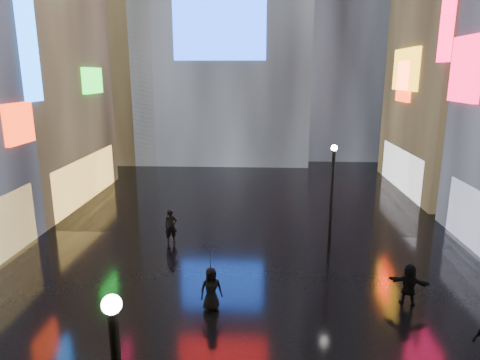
{
  "coord_description": "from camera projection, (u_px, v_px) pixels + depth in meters",
  "views": [
    {
      "loc": [
        0.67,
        -1.47,
        8.35
      ],
      "look_at": [
        0.0,
        12.0,
        5.0
      ],
      "focal_mm": 32.0,
      "sensor_mm": 36.0,
      "label": 1
    }
  ],
  "objects": [
    {
      "name": "pedestrian_5",
      "position": [
        409.0,
        285.0,
        15.76
      ],
      "size": [
        1.56,
        0.9,
        1.6
      ],
      "primitive_type": "imported",
      "rotation": [
        0.0,
        0.0,
        2.83
      ],
      "color": "black",
      "rests_on": "ground"
    },
    {
      "name": "lamp_far",
      "position": [
        332.0,
        192.0,
        20.17
      ],
      "size": [
        0.3,
        0.3,
        5.2
      ],
      "color": "black",
      "rests_on": "ground"
    },
    {
      "name": "umbrella_2",
      "position": [
        211.0,
        256.0,
        15.07
      ],
      "size": [
        1.28,
        1.3,
        0.94
      ],
      "primitive_type": "imported",
      "rotation": [
        0.0,
        0.0,
        2.86
      ],
      "color": "black",
      "rests_on": "pedestrian_4"
    },
    {
      "name": "tower_flank_left",
      "position": [
        112.0,
        25.0,
        41.72
      ],
      "size": [
        10.0,
        10.0,
        26.0
      ],
      "primitive_type": "cube",
      "color": "black",
      "rests_on": "ground"
    },
    {
      "name": "pedestrian_6",
      "position": [
        171.0,
        227.0,
        21.59
      ],
      "size": [
        0.74,
        0.62,
        1.72
      ],
      "primitive_type": "imported",
      "rotation": [
        0.0,
        0.0,
        0.39
      ],
      "color": "black",
      "rests_on": "ground"
    },
    {
      "name": "pedestrian_4",
      "position": [
        211.0,
        289.0,
        15.38
      ],
      "size": [
        0.93,
        0.75,
        1.64
      ],
      "primitive_type": "imported",
      "rotation": [
        0.0,
        0.0,
        0.33
      ],
      "color": "black",
      "rests_on": "ground"
    },
    {
      "name": "ground",
      "position": [
        247.0,
        235.0,
        22.86
      ],
      "size": [
        140.0,
        140.0,
        0.0
      ],
      "primitive_type": "plane",
      "color": "black",
      "rests_on": "ground"
    }
  ]
}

